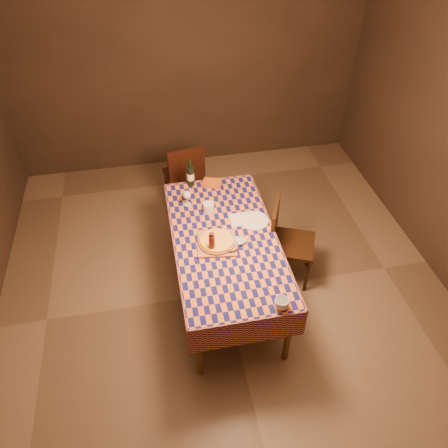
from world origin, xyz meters
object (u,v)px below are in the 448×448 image
object	(u,v)px
pizza	(217,241)
wine_bottle	(191,176)
chair_right	(285,238)
bowl	(230,247)
white_plate	(254,221)
dining_table	(225,244)
cutting_board	(217,243)
chair_far	(185,175)

from	to	relation	value
pizza	wine_bottle	world-z (taller)	wine_bottle
pizza	chair_right	size ratio (longest dim) A/B	0.43
bowl	white_plate	bearing A→B (deg)	46.74
dining_table	bowl	size ratio (longest dim) A/B	12.31
cutting_board	dining_table	bearing A→B (deg)	34.85
chair_right	cutting_board	bearing A→B (deg)	-164.15
cutting_board	bowl	bearing A→B (deg)	-37.88
pizza	white_plate	bearing A→B (deg)	30.24
cutting_board	pizza	xyz separation A→B (m)	(-0.00, -0.00, 0.03)
chair_far	white_plate	bearing A→B (deg)	-67.20
dining_table	chair_right	distance (m)	0.67
dining_table	white_plate	bearing A→B (deg)	28.89
wine_bottle	chair_right	world-z (taller)	wine_bottle
dining_table	pizza	world-z (taller)	pizza
wine_bottle	dining_table	bearing A→B (deg)	-77.51
wine_bottle	chair_far	xyz separation A→B (m)	(-0.01, 0.54, -0.36)
dining_table	cutting_board	xyz separation A→B (m)	(-0.09, -0.06, 0.09)
white_plate	chair_far	xyz separation A→B (m)	(-0.52, 1.23, -0.26)
pizza	bowl	bearing A→B (deg)	-37.88
chair_far	chair_right	size ratio (longest dim) A/B	1.00
cutting_board	chair_right	bearing A→B (deg)	15.85
wine_bottle	chair_far	distance (m)	0.65
wine_bottle	white_plate	xyz separation A→B (m)	(0.51, -0.69, -0.11)
chair_right	bowl	bearing A→B (deg)	-155.10
white_plate	chair_right	world-z (taller)	chair_right
chair_far	dining_table	bearing A→B (deg)	-81.83
bowl	cutting_board	bearing A→B (deg)	142.12
pizza	dining_table	bearing A→B (deg)	34.85
dining_table	white_plate	xyz separation A→B (m)	(0.31, 0.17, 0.08)
dining_table	chair_far	world-z (taller)	chair_far
pizza	cutting_board	bearing A→B (deg)	45.00
bowl	wine_bottle	world-z (taller)	wine_bottle
bowl	white_plate	distance (m)	0.43
wine_bottle	chair_far	world-z (taller)	wine_bottle
pizza	bowl	size ratio (longest dim) A/B	2.66
cutting_board	wine_bottle	size ratio (longest dim) A/B	1.13
pizza	white_plate	size ratio (longest dim) A/B	1.47
white_plate	cutting_board	bearing A→B (deg)	-149.76
pizza	white_plate	distance (m)	0.46
cutting_board	white_plate	xyz separation A→B (m)	(0.40, 0.23, -0.00)
white_plate	dining_table	bearing A→B (deg)	-151.11
bowl	chair_right	xyz separation A→B (m)	(0.62, 0.29, -0.27)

